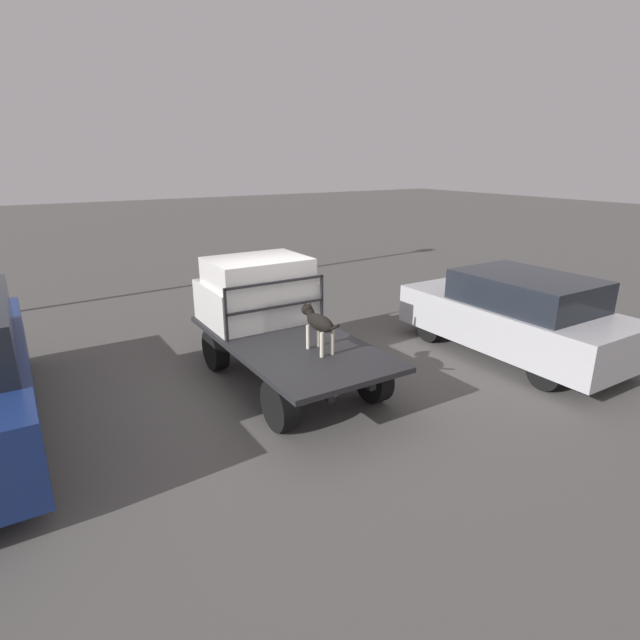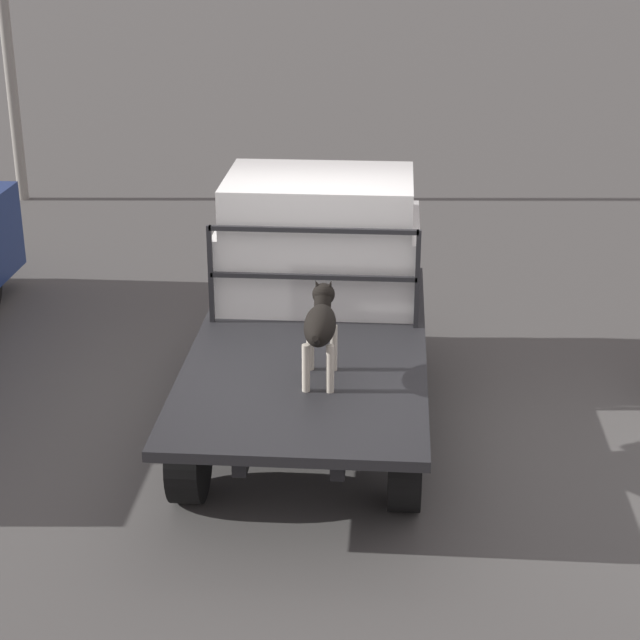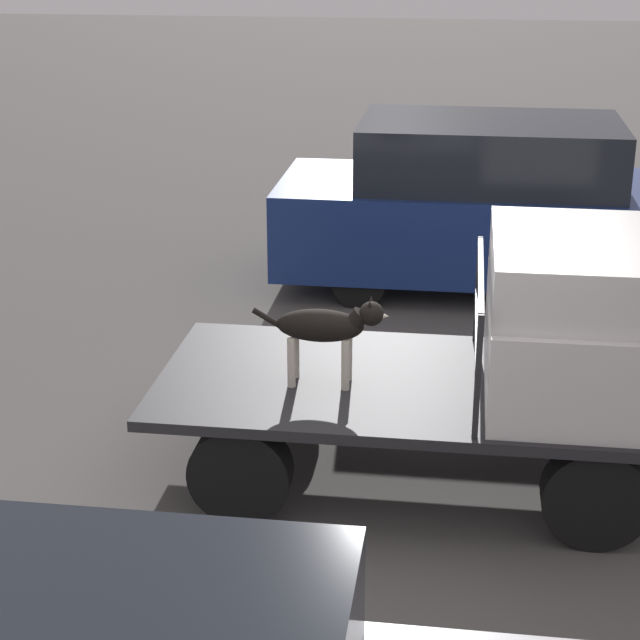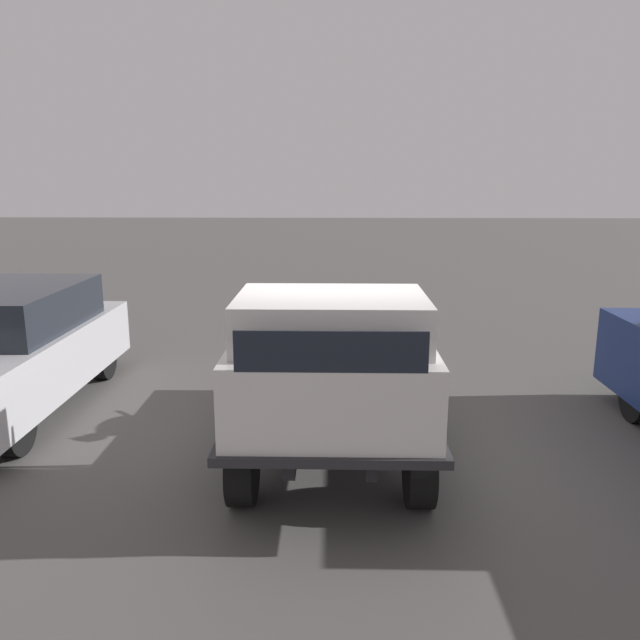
{
  "view_description": "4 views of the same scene",
  "coord_description": "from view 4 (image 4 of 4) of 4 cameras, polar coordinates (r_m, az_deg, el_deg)",
  "views": [
    {
      "loc": [
        -6.64,
        3.53,
        3.54
      ],
      "look_at": [
        -0.74,
        -0.14,
        1.28
      ],
      "focal_mm": 28.0,
      "sensor_mm": 36.0,
      "label": 1
    },
    {
      "loc": [
        -8.11,
        -0.69,
        4.24
      ],
      "look_at": [
        -0.74,
        -0.14,
        1.28
      ],
      "focal_mm": 60.0,
      "sensor_mm": 36.0,
      "label": 2
    },
    {
      "loc": [
        0.24,
        -7.26,
        3.98
      ],
      "look_at": [
        -0.74,
        -0.14,
        1.28
      ],
      "focal_mm": 60.0,
      "sensor_mm": 36.0,
      "label": 3
    },
    {
      "loc": [
        6.41,
        0.02,
        2.92
      ],
      "look_at": [
        -0.74,
        -0.14,
        1.28
      ],
      "focal_mm": 35.0,
      "sensor_mm": 36.0,
      "label": 4
    }
  ],
  "objects": [
    {
      "name": "dog",
      "position": [
        7.29,
        -0.01,
        -0.51
      ],
      "size": [
        0.99,
        0.24,
        0.69
      ],
      "rotation": [
        0.0,
        0.0,
        -0.29
      ],
      "color": "beige",
      "rests_on": "flatbed_truck"
    },
    {
      "name": "parked_sedan",
      "position": [
        8.86,
        -26.99,
        -2.43
      ],
      "size": [
        4.21,
        1.85,
        1.56
      ],
      "rotation": [
        0.0,
        0.0,
        -0.09
      ],
      "color": "black",
      "rests_on": "ground"
    },
    {
      "name": "truck_cab",
      "position": [
        5.5,
        1.03,
        -3.99
      ],
      "size": [
        1.45,
        1.8,
        1.13
      ],
      "color": "silver",
      "rests_on": "flatbed_truck"
    },
    {
      "name": "flatbed_truck",
      "position": [
        6.82,
        1.05,
        -7.17
      ],
      "size": [
        3.91,
        1.92,
        0.78
      ],
      "color": "black",
      "rests_on": "ground"
    },
    {
      "name": "truck_headboard",
      "position": [
        6.22,
        1.06,
        -1.64
      ],
      "size": [
        0.04,
        1.8,
        0.87
      ],
      "color": "#232326",
      "rests_on": "flatbed_truck"
    },
    {
      "name": "ground_plane",
      "position": [
        7.04,
        1.03,
        -11.56
      ],
      "size": [
        80.0,
        80.0,
        0.0
      ],
      "primitive_type": "plane",
      "color": "#514F4C"
    }
  ]
}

